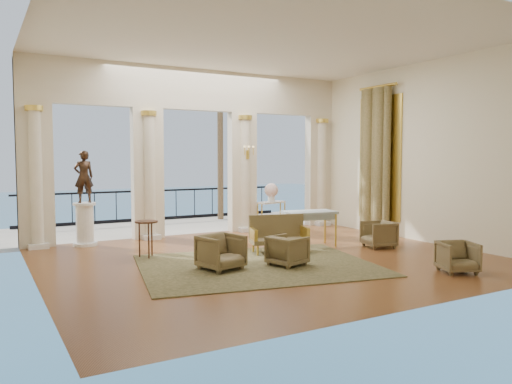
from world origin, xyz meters
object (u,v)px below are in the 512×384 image
armchair_a (221,250)px  side_table (146,226)px  statue (84,177)px  console_table (271,206)px  settee (278,234)px  pedestal (85,225)px  armchair_c (379,233)px  armchair_b (458,256)px  armchair_d (287,249)px  game_table (309,215)px

armchair_a → side_table: 2.02m
statue → side_table: (0.86, -2.16, -0.99)m
console_table → settee: bearing=-133.5°
pedestal → armchair_c: bearing=-31.3°
pedestal → side_table: 2.33m
pedestal → console_table: pedestal is taller
armchair_b → statue: (-5.45, 6.30, 1.34)m
armchair_c → settee: bearing=-91.1°
statue → armchair_c: bearing=145.0°
armchair_a → settee: settee is taller
armchair_d → console_table: bearing=-43.2°
armchair_c → side_table: 5.36m
game_table → statue: size_ratio=1.07×
armchair_d → side_table: 3.05m
armchair_d → statue: size_ratio=0.53×
game_table → side_table: (-3.82, 0.54, -0.08)m
armchair_b → settee: bearing=142.8°
console_table → armchair_c: bearing=-93.8°
armchair_b → armchair_d: 3.16m
console_table → armchair_a: bearing=-146.2°
armchair_d → statue: statue is taller
statue → armchair_b: bearing=127.1°
armchair_d → side_table: bearing=30.0°
armchair_a → armchair_c: armchair_a is taller
armchair_a → armchair_b: 4.38m
armchair_c → pedestal: 7.02m
side_table → console_table: bearing=26.6°
armchair_a → game_table: (2.93, 1.25, 0.38)m
side_table → statue: bearing=111.6°
armchair_b → statue: 8.44m
armchair_c → game_table: (-1.32, 0.94, 0.41)m
armchair_c → console_table: 3.78m
armchair_a → settee: bearing=11.8°
side_table → settee: bearing=-17.5°
game_table → armchair_d: bearing=-126.1°
armchair_c → pedestal: pedestal is taller
pedestal → armchair_b: bearing=-49.2°
pedestal → statue: statue is taller
armchair_d → game_table: game_table is taller
statue → settee: bearing=136.2°
armchair_a → armchair_b: size_ratio=1.17×
console_table → side_table: 4.93m
armchair_c → side_table: bearing=-92.7°
settee → armchair_a: bearing=-137.7°
statue → armchair_d: bearing=121.6°
settee → side_table: (-2.73, 0.86, 0.26)m
armchair_a → settee: size_ratio=0.54×
settee → game_table: game_table is taller
armchair_b → console_table: (-0.18, 6.35, 0.37)m
armchair_b → settee: 3.77m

